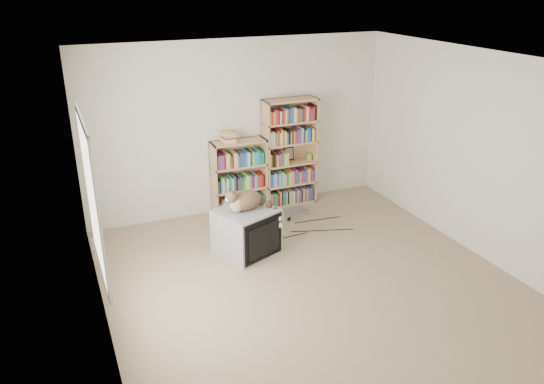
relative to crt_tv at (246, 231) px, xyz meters
name	(u,v)px	position (x,y,z in m)	size (l,w,h in m)	color
floor	(316,288)	(0.42, -1.11, -0.29)	(4.50, 5.00, 0.01)	tan
wall_back	(238,127)	(0.42, 1.39, 0.96)	(4.50, 0.02, 2.50)	silver
wall_front	(505,318)	(0.42, -3.61, 0.96)	(4.50, 0.02, 2.50)	silver
wall_left	(96,223)	(-1.83, -1.11, 0.96)	(0.02, 5.00, 2.50)	silver
wall_right	(487,158)	(2.67, -1.11, 0.96)	(0.02, 5.00, 2.50)	silver
ceiling	(325,64)	(0.42, -1.11, 2.21)	(4.50, 5.00, 0.02)	white
window	(92,199)	(-1.81, -0.91, 1.11)	(0.02, 1.22, 1.52)	white
crt_tv	(246,231)	(0.00, 0.00, 0.00)	(0.86, 0.82, 0.59)	#9D9EA0
cat	(251,203)	(0.06, -0.01, 0.39)	(0.71, 0.47, 0.53)	#3B2B18
bookcase_tall	(289,155)	(1.17, 1.25, 0.48)	(0.81, 0.30, 1.63)	tan
bookcase_short	(239,179)	(0.36, 1.25, 0.21)	(0.80, 0.30, 1.10)	tan
book_stack	(228,137)	(0.22, 1.25, 0.87)	(0.20, 0.26, 0.14)	red
green_mug	(309,156)	(1.50, 1.23, 0.42)	(0.09, 0.09, 0.10)	#71B333
framed_print	(289,153)	(1.20, 1.33, 0.48)	(0.16, 0.01, 0.21)	black
dvd_player	(294,213)	(1.04, 0.77, -0.25)	(0.36, 0.26, 0.08)	#A9A9AE
wall_outlet	(93,245)	(-1.81, 0.34, 0.03)	(0.01, 0.08, 0.13)	silver
floor_cables	(294,231)	(0.81, 0.30, -0.29)	(1.20, 0.70, 0.01)	black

